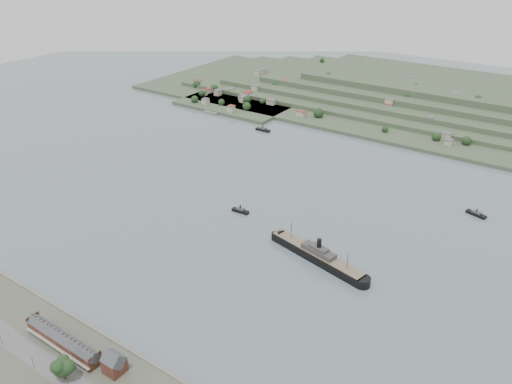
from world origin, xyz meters
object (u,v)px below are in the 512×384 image
Objects in this scene: terrace_row at (63,340)px; tugboat at (240,211)px; steamship at (314,254)px; fig_tree at (62,367)px; gabled_building at (114,363)px.

tugboat is at bearing 93.16° from terrace_row.
steamship is 180.79m from fig_tree.
steamship is 5.84× the size of tugboat.
gabled_building is at bearing 46.14° from fig_tree.
fig_tree is (19.77, -14.43, 3.77)m from terrace_row.
terrace_row is 183.09m from tugboat.
steamship reaches higher than tugboat.
tugboat is (-47.60, 178.71, -6.51)m from gabled_building.
terrace_row reaches higher than tugboat.
gabled_building is 0.16× the size of steamship.
steamship is 87.17m from tugboat.
fig_tree is (-17.73, -18.45, 2.42)m from gabled_building.
gabled_building reaches higher than terrace_row.
steamship is (73.48, 158.08, -2.77)m from terrace_row.
terrace_row is at bearing -86.84° from tugboat.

